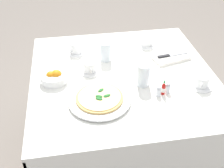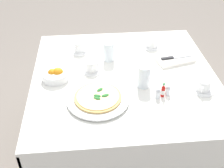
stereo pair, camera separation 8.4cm
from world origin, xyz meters
TOP-DOWN VIEW (x-y plane):
  - ground_plane at (0.00, 0.00)m, footprint 8.00×8.00m
  - dining_table at (0.00, 0.00)m, footprint 1.03×1.03m
  - pizza_plate at (-0.16, -0.21)m, footprint 0.31×0.31m
  - pizza at (-0.16, -0.21)m, footprint 0.24×0.24m
  - coffee_cup_back_corner at (-0.18, 0.06)m, footprint 0.13×0.13m
  - coffee_cup_left_edge at (0.22, 0.30)m, footprint 0.13×0.13m
  - coffee_cup_near_left at (-0.25, 0.29)m, footprint 0.13×0.13m
  - coffee_cup_far_right at (0.39, -0.18)m, footprint 0.13×0.13m
  - water_glass_center_back at (-0.07, 0.17)m, footprint 0.07×0.07m
  - water_glass_right_edge at (0.09, -0.11)m, footprint 0.07×0.07m
  - napkin_folded at (0.32, 0.12)m, footprint 0.24×0.18m
  - dinner_knife at (0.32, 0.12)m, footprint 0.20×0.05m
  - citrus_bowl at (-0.38, -0.00)m, footprint 0.15×0.15m
  - hot_sauce_bottle at (0.17, -0.20)m, footprint 0.02×0.02m
  - salt_shaker at (0.20, -0.19)m, footprint 0.03×0.03m
  - pepper_shaker at (0.14, -0.21)m, footprint 0.03×0.03m

SIDE VIEW (x-z plane):
  - ground_plane at x=0.00m, z-range 0.00..0.00m
  - dining_table at x=0.00m, z-range 0.23..0.99m
  - napkin_folded at x=0.32m, z-range 0.75..0.77m
  - pizza_plate at x=-0.16m, z-range 0.75..0.77m
  - dinner_knife at x=0.32m, z-range 0.77..0.78m
  - pizza at x=-0.16m, z-range 0.77..0.79m
  - salt_shaker at x=0.20m, z-range 0.75..0.81m
  - pepper_shaker at x=0.14m, z-range 0.75..0.81m
  - citrus_bowl at x=-0.38m, z-range 0.75..0.81m
  - coffee_cup_left_edge at x=0.22m, z-range 0.75..0.81m
  - coffee_cup_back_corner at x=-0.18m, z-range 0.75..0.81m
  - coffee_cup_far_right at x=0.39m, z-range 0.75..0.82m
  - coffee_cup_near_left at x=-0.25m, z-range 0.75..0.82m
  - hot_sauce_bottle at x=0.17m, z-range 0.75..0.83m
  - water_glass_center_back at x=-0.07m, z-range 0.75..0.86m
  - water_glass_right_edge at x=0.09m, z-range 0.75..0.87m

